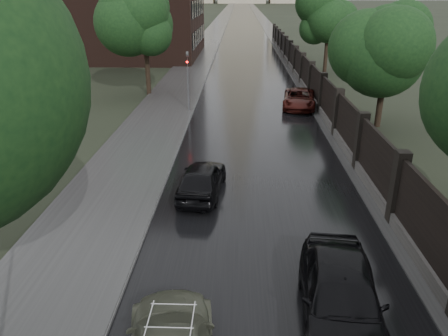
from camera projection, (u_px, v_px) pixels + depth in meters
road at (242, 10)px, 182.21m from camera, size 8.00×420.00×0.02m
sidewalk_left at (228, 10)px, 182.38m from camera, size 4.00×420.00×0.16m
verge_right at (256, 10)px, 182.02m from camera, size 3.00×420.00×0.08m
fence_right at (307, 78)px, 35.49m from camera, size 0.45×75.72×2.70m
tree_left_far at (145, 25)px, 32.43m from camera, size 4.25×4.25×7.39m
tree_right_b at (388, 42)px, 24.64m from camera, size 4.08×4.08×7.01m
tree_right_c at (329, 21)px, 41.30m from camera, size 4.08×4.08×7.01m
traffic_light at (188, 76)px, 28.76m from camera, size 0.16×0.32×4.00m
hatchback_left at (202, 179)px, 17.41m from camera, size 1.98×4.13×1.36m
car_right_near at (341, 296)px, 10.53m from camera, size 2.41×5.00×1.64m
car_right_far at (299, 99)px, 30.45m from camera, size 2.75×4.90×1.30m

